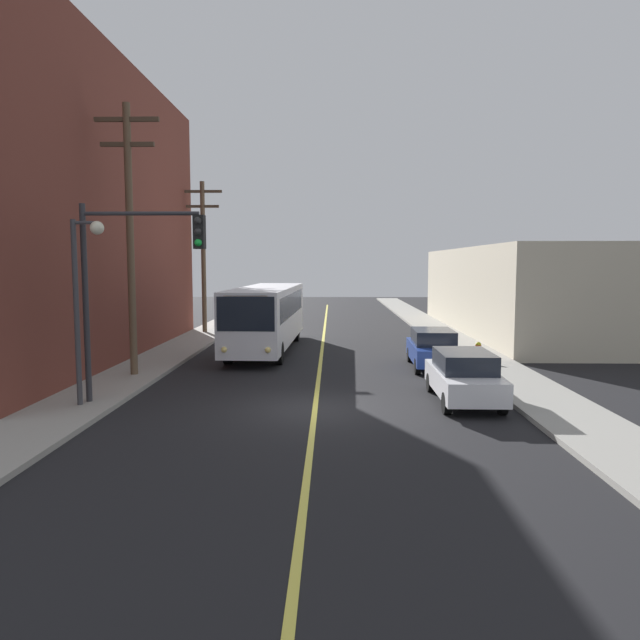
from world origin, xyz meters
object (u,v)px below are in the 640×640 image
Objects in this scene: traffic_signal_left_corner at (135,266)px; parked_car_white at (464,376)px; parked_car_blue at (433,348)px; utility_pole_near at (130,228)px; street_lamp_left at (83,285)px; city_bus at (267,314)px; utility_pole_mid at (203,250)px; fire_hydrant at (478,351)px.

parked_car_white is at bearing 4.26° from traffic_signal_left_corner.
parked_car_white is 6.14m from parked_car_blue.
street_lamp_left is at bearing -87.12° from utility_pole_near.
city_bus is 2.04× the size of traffic_signal_left_corner.
utility_pole_mid reaches higher than city_bus.
city_bus is 2.22× the size of street_lamp_left.
city_bus is at bearing 123.86° from parked_car_white.
utility_pole_mid is at bearing 96.19° from traffic_signal_left_corner.
utility_pole_near is 1.84× the size of street_lamp_left.
traffic_signal_left_corner is (-2.65, -11.82, 2.49)m from city_bus.
street_lamp_left is (-4.07, -12.23, 1.92)m from city_bus.
utility_pole_near reaches higher than utility_pole_mid.
street_lamp_left is at bearing -149.10° from fire_hydrant.
utility_pole_mid reaches higher than fire_hydrant.
city_bus reaches higher than parked_car_white.
traffic_signal_left_corner is (1.66, -4.49, -1.40)m from utility_pole_near.
utility_pole_mid reaches higher than parked_car_white.
city_bus is 14.55× the size of fire_hydrant.
parked_car_white is 0.44× the size of utility_pole_near.
city_bus is at bearing 146.71° from parked_car_blue.
parked_car_blue is at bearing 11.50° from utility_pole_near.
utility_pole_near is (-11.74, 3.74, 4.86)m from parked_car_white.
traffic_signal_left_corner is (-10.15, -6.89, 3.46)m from parked_car_blue.
parked_car_blue is at bearing 34.17° from traffic_signal_left_corner.
utility_pole_near is 12.03× the size of fire_hydrant.
fire_hydrant is (2.11, 0.88, -0.26)m from parked_car_blue.
parked_car_blue is 13.00m from utility_pole_near.
parked_car_blue is 0.48× the size of utility_pole_mid.
street_lamp_left is (-11.49, -1.17, 2.90)m from parked_car_white.
utility_pole_mid is at bearing 136.12° from parked_car_blue.
parked_car_white is (7.42, -11.06, -0.98)m from city_bus.
parked_car_white is at bearing -90.69° from parked_car_blue.
parked_car_blue is (0.07, 6.14, 0.00)m from parked_car_white.
street_lamp_left is at bearing -108.39° from city_bus.
fire_hydrant is at bearing 30.90° from street_lamp_left.
city_bus is 13.04m from street_lamp_left.
traffic_signal_left_corner is at bearing -83.81° from utility_pole_mid.
parked_car_white is 13.25m from utility_pole_near.
city_bus is 1.21× the size of utility_pole_near.
city_bus is 2.77× the size of parked_car_white.
utility_pole_mid is 19.08m from street_lamp_left.
parked_car_blue is at bearing 89.31° from parked_car_white.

